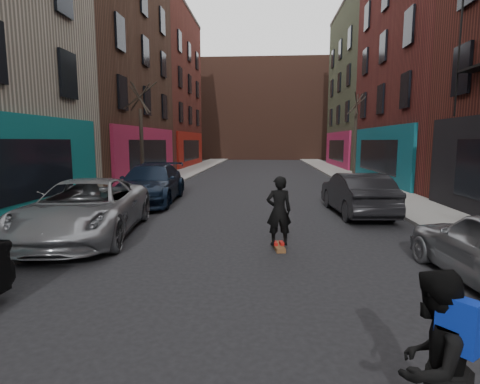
# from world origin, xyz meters

# --- Properties ---
(sidewalk_left) EXTENTS (2.50, 84.00, 0.13)m
(sidewalk_left) POSITION_xyz_m (-6.25, 30.00, 0.07)
(sidewalk_left) COLOR gray
(sidewalk_left) RESTS_ON ground
(sidewalk_right) EXTENTS (2.50, 84.00, 0.13)m
(sidewalk_right) POSITION_xyz_m (6.25, 30.00, 0.07)
(sidewalk_right) COLOR gray
(sidewalk_right) RESTS_ON ground
(building_far) EXTENTS (40.00, 10.00, 14.00)m
(building_far) POSITION_xyz_m (0.00, 56.00, 7.00)
(building_far) COLOR #47281E
(building_far) RESTS_ON ground
(tree_left_far) EXTENTS (2.00, 2.00, 6.50)m
(tree_left_far) POSITION_xyz_m (-6.20, 18.00, 3.38)
(tree_left_far) COLOR black
(tree_left_far) RESTS_ON sidewalk_left
(tree_right_far) EXTENTS (2.00, 2.00, 6.80)m
(tree_right_far) POSITION_xyz_m (6.20, 24.00, 3.53)
(tree_right_far) COLOR black
(tree_right_far) RESTS_ON sidewalk_right
(parked_left_far) EXTENTS (3.37, 6.00, 1.58)m
(parked_left_far) POSITION_xyz_m (-4.60, 8.42, 0.79)
(parked_left_far) COLOR gray
(parked_left_far) RESTS_ON ground
(parked_left_end) EXTENTS (2.68, 5.79, 1.64)m
(parked_left_end) POSITION_xyz_m (-4.60, 14.28, 0.82)
(parked_left_end) COLOR black
(parked_left_end) RESTS_ON ground
(parked_right_end) EXTENTS (1.91, 4.69, 1.51)m
(parked_right_end) POSITION_xyz_m (3.62, 12.20, 0.76)
(parked_right_end) COLOR black
(parked_right_end) RESTS_ON ground
(skateboard) EXTENTS (0.34, 0.82, 0.10)m
(skateboard) POSITION_xyz_m (0.67, 7.60, 0.05)
(skateboard) COLOR brown
(skateboard) RESTS_ON ground
(skateboarder) EXTENTS (0.68, 0.50, 1.71)m
(skateboarder) POSITION_xyz_m (0.67, 7.60, 0.95)
(skateboarder) COLOR black
(skateboarder) RESTS_ON skateboard
(pedestrian) EXTENTS (1.01, 0.98, 1.64)m
(pedestrian) POSITION_xyz_m (1.72, 1.53, 0.83)
(pedestrian) COLOR black
(pedestrian) RESTS_ON ground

